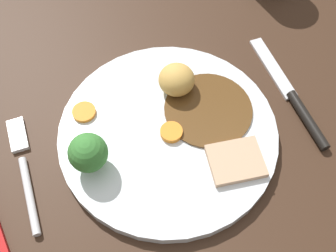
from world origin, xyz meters
TOP-DOWN VIEW (x-y plane):
  - dining_table at (0.00, 0.00)cm, footprint 120.00×84.00cm
  - dinner_plate at (2.37, -1.60)cm, footprint 26.11×26.11cm
  - gravy_pool at (7.97, -0.56)cm, footprint 10.79×10.79cm
  - meat_slice_main at (8.11, -8.17)cm, footprint 6.66×5.79cm
  - roast_potato_left at (5.45, 3.81)cm, footprint 4.95×4.95cm
  - carrot_coin_front at (2.59, -2.16)cm, footprint 2.65×2.65cm
  - carrot_coin_back at (-6.37, 4.15)cm, footprint 2.85×2.85cm
  - broccoli_floret at (-7.21, -2.83)cm, footprint 4.36×4.36cm
  - fork at (-14.74, -0.26)cm, footprint 2.02×15.26cm
  - knife at (19.15, -2.26)cm, footprint 1.76×18.51cm

SIDE VIEW (x-z plane):
  - dining_table at x=0.00cm, z-range 0.00..3.60cm
  - fork at x=-14.74cm, z-range 3.54..4.44cm
  - knife at x=19.15cm, z-range 3.45..4.65cm
  - dinner_plate at x=2.37cm, z-range 3.60..5.00cm
  - gravy_pool at x=7.97cm, z-range 5.00..5.30cm
  - carrot_coin_back at x=-6.37cm, z-range 5.00..5.49cm
  - carrot_coin_front at x=2.59cm, z-range 5.00..5.69cm
  - meat_slice_main at x=8.11cm, z-range 5.00..5.80cm
  - roast_potato_left at x=5.45cm, z-range 5.00..8.62cm
  - broccoli_floret at x=-7.21cm, z-range 5.26..10.24cm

